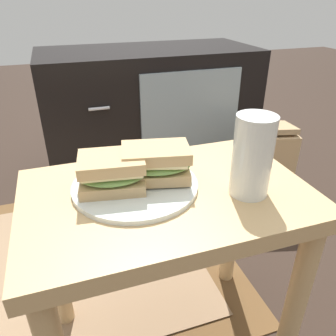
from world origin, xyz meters
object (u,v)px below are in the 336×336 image
Objects in this scene: tv_cabinet at (150,112)px; beer_glass at (252,158)px; plate at (135,185)px; sandwich_front at (112,172)px; sandwich_back at (156,163)px; paper_bag at (263,167)px.

beer_glass reaches higher than tv_cabinet.
sandwich_front is at bearing -177.77° from plate.
beer_glass is (0.25, -0.09, 0.03)m from sandwich_front.
plate is at bearing -107.36° from tv_cabinet.
sandwich_front reaches higher than plate.
sandwich_back is 0.44× the size of paper_bag.
sandwich_back is 0.18m from beer_glass.
paper_bag is (0.42, 0.53, -0.36)m from beer_glass.
plate is at bearing -144.51° from paper_bag.
tv_cabinet is at bearing 72.64° from plate.
plate is 0.06m from sandwich_back.
beer_glass is at bearing -128.39° from paper_bag.
paper_bag is (0.34, -0.47, -0.12)m from tv_cabinet.
sandwich_front is at bearing -177.77° from sandwich_back.
sandwich_back reaches higher than plate.
tv_cabinet reaches higher than paper_bag.
sandwich_front is at bearing 160.79° from beer_glass.
sandwich_back is 0.80m from paper_bag.
paper_bag is at bearing 33.77° from sandwich_front.
plate is (-0.29, -0.92, 0.17)m from tv_cabinet.
sandwich_front is 0.92× the size of sandwich_back.
tv_cabinet is 2.65× the size of paper_bag.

